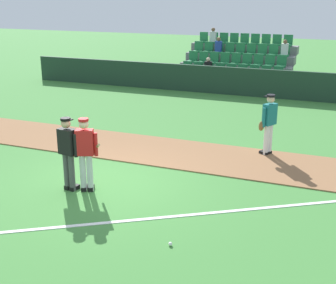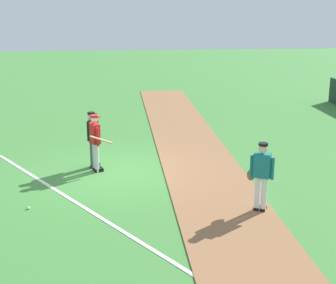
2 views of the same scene
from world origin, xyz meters
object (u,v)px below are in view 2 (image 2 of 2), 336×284
at_px(runner_teal_jersey, 261,175).
at_px(baseball, 29,208).
at_px(umpire_home_plate, 93,136).
at_px(batter_red_jersey, 95,141).

distance_m(runner_teal_jersey, baseball, 5.81).
height_order(umpire_home_plate, baseball, umpire_home_plate).
xyz_separation_m(batter_red_jersey, runner_teal_jersey, (3.44, 4.10, -0.01)).
bearing_deg(runner_teal_jersey, umpire_home_plate, -132.48).
bearing_deg(baseball, batter_red_jersey, 149.68).
bearing_deg(umpire_home_plate, batter_red_jersey, 12.66).
bearing_deg(baseball, runner_teal_jersey, 82.80).
distance_m(batter_red_jersey, runner_teal_jersey, 5.35).
relative_size(umpire_home_plate, runner_teal_jersey, 1.00).
bearing_deg(umpire_home_plate, baseball, -25.66).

